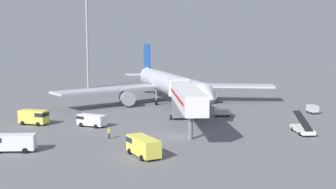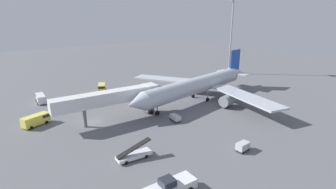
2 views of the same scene
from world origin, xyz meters
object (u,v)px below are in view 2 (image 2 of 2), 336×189
(jet_bridge, at_px, (114,98))
(baggage_cart_mid_left, at_px, (175,118))
(airplane_at_gate, at_px, (199,85))
(baggage_cart_near_left, at_px, (243,146))
(belt_loader_truck, at_px, (134,154))
(apron_light_mast, at_px, (232,23))
(service_van_far_left, at_px, (36,119))
(ground_crew_worker_foreground, at_px, (76,107))
(service_van_rear_left, at_px, (41,98))
(service_van_far_center, at_px, (102,87))
(pushback_tug, at_px, (169,188))
(service_van_outer_right, at_px, (106,97))

(jet_bridge, xyz_separation_m, baggage_cart_mid_left, (9.16, 9.81, -4.47))
(airplane_at_gate, relative_size, baggage_cart_near_left, 19.83)
(belt_loader_truck, height_order, baggage_cart_mid_left, belt_loader_truck)
(apron_light_mast, bearing_deg, service_van_far_left, -86.44)
(jet_bridge, relative_size, baggage_cart_near_left, 9.79)
(airplane_at_gate, relative_size, ground_crew_worker_foreground, 29.59)
(ground_crew_worker_foreground, bearing_deg, service_van_far_left, -71.59)
(jet_bridge, distance_m, service_van_rear_left, 25.99)
(service_van_far_left, bearing_deg, service_van_far_center, 122.61)
(service_van_far_center, distance_m, service_van_rear_left, 17.39)
(service_van_far_left, relative_size, baggage_cart_mid_left, 1.99)
(service_van_far_left, distance_m, service_van_rear_left, 16.51)
(belt_loader_truck, bearing_deg, pushback_tug, -9.46)
(airplane_at_gate, bearing_deg, service_van_far_center, -147.30)
(service_van_outer_right, distance_m, ground_crew_worker_foreground, 9.46)
(service_van_rear_left, distance_m, apron_light_mast, 72.06)
(service_van_far_center, relative_size, service_van_far_left, 0.85)
(jet_bridge, bearing_deg, pushback_tug, -15.91)
(airplane_at_gate, height_order, service_van_far_left, airplane_at_gate)
(jet_bridge, height_order, baggage_cart_near_left, jet_bridge)
(jet_bridge, relative_size, ground_crew_worker_foreground, 14.62)
(belt_loader_truck, distance_m, service_van_far_center, 41.89)
(pushback_tug, xyz_separation_m, service_van_far_center, (-49.92, 16.33, 0.08))
(pushback_tug, relative_size, service_van_outer_right, 1.55)
(pushback_tug, relative_size, service_van_far_center, 1.49)
(belt_loader_truck, xyz_separation_m, service_van_far_left, (-24.86, -7.98, 0.55))
(service_van_far_center, height_order, baggage_cart_near_left, service_van_far_center)
(belt_loader_truck, height_order, service_van_far_center, belt_loader_truck)
(ground_crew_worker_foreground, bearing_deg, jet_bridge, 18.46)
(baggage_cart_mid_left, relative_size, ground_crew_worker_foreground, 1.82)
(belt_loader_truck, xyz_separation_m, baggage_cart_mid_left, (-7.20, 15.73, -0.00))
(jet_bridge, bearing_deg, baggage_cart_near_left, 19.64)
(ground_crew_worker_foreground, height_order, apron_light_mast, apron_light_mast)
(service_van_outer_right, distance_m, baggage_cart_mid_left, 23.56)
(service_van_outer_right, bearing_deg, service_van_far_left, -74.10)
(airplane_at_gate, xyz_separation_m, baggage_cart_near_left, (24.04, -15.46, -3.44))
(service_van_far_left, bearing_deg, service_van_outer_right, 105.90)
(airplane_at_gate, relative_size, belt_loader_truck, 7.98)
(belt_loader_truck, height_order, apron_light_mast, apron_light_mast)
(belt_loader_truck, relative_size, apron_light_mast, 0.21)
(service_van_rear_left, xyz_separation_m, ground_crew_worker_foreground, (12.35, 4.78, -0.38))
(airplane_at_gate, distance_m, service_van_far_left, 40.48)
(service_van_outer_right, distance_m, apron_light_mast, 57.86)
(jet_bridge, bearing_deg, ground_crew_worker_foreground, -161.54)
(jet_bridge, relative_size, apron_light_mast, 0.82)
(belt_loader_truck, bearing_deg, service_van_outer_right, 159.73)
(jet_bridge, xyz_separation_m, pushback_tug, (27.02, -7.70, -3.96))
(service_van_far_center, xyz_separation_m, baggage_cart_mid_left, (32.07, 1.18, -0.58))
(service_van_far_center, xyz_separation_m, service_van_rear_left, (-1.25, -17.35, -0.08))
(ground_crew_worker_foreground, bearing_deg, airplane_at_gate, 63.65)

